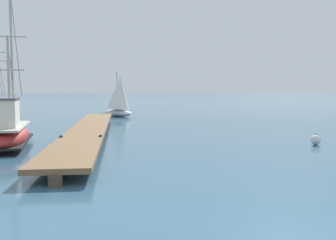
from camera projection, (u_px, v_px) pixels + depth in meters
The scene contains 4 objects.
floating_dock at pixel (89, 128), 20.64m from camera, with size 2.26×22.12×0.53m.
fishing_boat_2 at pixel (9, 131), 16.37m from camera, with size 1.96×7.37×7.32m.
mooring_buoy at pixel (316, 140), 17.14m from camera, with size 0.43×0.43×0.50m.
distant_sailboat at pixel (119, 97), 34.34m from camera, with size 3.10×3.80×3.90m.
Camera 1 is at (-3.86, -3.39, 2.46)m, focal length 42.39 mm.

